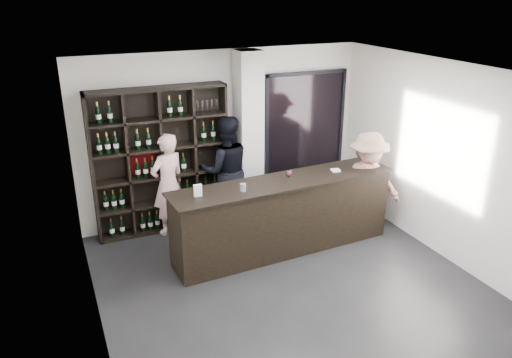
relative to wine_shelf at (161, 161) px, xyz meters
name	(u,v)px	position (x,y,z in m)	size (l,w,h in m)	color
floor	(296,292)	(1.15, -2.57, -1.20)	(5.00, 5.50, 0.01)	black
wine_shelf	(161,161)	(0.00, 0.00, 0.00)	(2.20, 0.35, 2.40)	black
structural_column	(249,137)	(1.50, -0.10, 0.25)	(0.40, 0.40, 2.90)	silver
glass_panel	(305,129)	(2.70, 0.12, 0.20)	(1.60, 0.08, 2.10)	black
tasting_counter	(284,216)	(1.50, -1.47, -0.62)	(3.52, 0.73, 1.16)	black
taster_pink	(168,184)	(0.05, -0.17, -0.35)	(0.62, 0.41, 1.71)	beige
taster_black	(226,170)	(1.05, -0.17, -0.26)	(0.92, 0.71, 1.89)	black
customer	(367,185)	(2.95, -1.52, -0.33)	(1.13, 0.65, 1.74)	#A17464
wine_glass	(289,176)	(1.51, -1.57, 0.07)	(0.09, 0.09, 0.22)	white
spit_cup	(243,187)	(0.78, -1.60, 0.02)	(0.08, 0.08, 0.11)	silver
napkin_stack	(336,170)	(2.41, -1.42, -0.03)	(0.13, 0.13, 0.02)	white
card_stand	(198,191)	(0.15, -1.52, 0.04)	(0.11, 0.06, 0.17)	white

